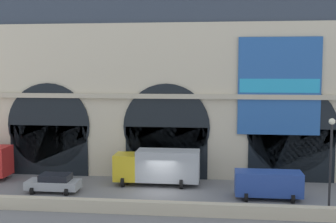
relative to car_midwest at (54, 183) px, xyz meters
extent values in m
plane|color=slate|center=(8.77, 0.73, -0.80)|extent=(200.00, 200.00, 0.00)
cube|color=beige|center=(8.77, -4.45, -0.34)|extent=(90.00, 0.70, 0.92)
cube|color=beige|center=(8.77, 8.66, 6.43)|extent=(47.83, 5.86, 14.45)
cube|color=#333D4C|center=(8.77, 8.96, 15.90)|extent=(47.83, 5.26, 4.49)
cube|color=black|center=(-2.62, 5.68, 1.62)|extent=(7.69, 0.20, 4.85)
cylinder|color=black|center=(-2.62, 5.68, 4.05)|extent=(8.09, 0.20, 8.09)
cube|color=black|center=(8.77, 5.68, 1.62)|extent=(7.69, 0.20, 4.85)
cylinder|color=black|center=(8.77, 5.68, 4.05)|extent=(8.09, 0.20, 8.09)
cube|color=black|center=(20.16, 5.68, 1.62)|extent=(7.69, 0.20, 4.85)
cylinder|color=black|center=(20.16, 5.68, 4.05)|extent=(8.09, 0.20, 8.09)
cube|color=#2659A5|center=(18.93, 5.56, 7.89)|extent=(7.29, 0.12, 8.73)
cube|color=#26A5D8|center=(18.93, 5.48, 7.95)|extent=(7.00, 0.04, 1.24)
cube|color=#C0B49A|center=(8.77, 5.58, 6.93)|extent=(47.83, 0.50, 0.44)
cube|color=#ADB2B7|center=(-0.06, 0.00, -0.15)|extent=(4.40, 1.80, 0.70)
cube|color=black|center=(0.16, 0.00, 0.47)|extent=(2.46, 1.62, 0.55)
cylinder|color=black|center=(-1.51, -0.81, -0.50)|extent=(0.28, 0.60, 0.60)
cylinder|color=black|center=(-1.51, 0.81, -0.50)|extent=(0.28, 0.60, 0.60)
cylinder|color=black|center=(1.39, -0.81, -0.50)|extent=(0.28, 0.60, 0.60)
cylinder|color=black|center=(1.39, 0.81, -0.50)|extent=(0.28, 0.60, 0.60)
cube|color=gold|center=(5.46, 3.26, 0.77)|extent=(2.00, 2.30, 2.30)
cube|color=#ADB2B7|center=(9.21, 3.26, 0.97)|extent=(5.50, 2.30, 2.70)
cylinder|color=black|center=(5.36, 2.22, -0.38)|extent=(0.28, 0.84, 0.84)
cylinder|color=black|center=(5.36, 4.29, -0.38)|extent=(0.28, 0.84, 0.84)
cylinder|color=black|center=(10.46, 2.22, -0.38)|extent=(0.28, 0.84, 0.84)
cylinder|color=black|center=(10.46, 4.29, -0.38)|extent=(0.28, 0.84, 0.84)
cube|color=#28479E|center=(17.52, 0.12, 0.47)|extent=(5.20, 2.00, 1.86)
cylinder|color=black|center=(15.75, -0.78, -0.46)|extent=(0.28, 0.68, 0.68)
cylinder|color=black|center=(15.75, 1.02, -0.46)|extent=(0.28, 0.68, 0.68)
cylinder|color=black|center=(19.28, -0.78, -0.46)|extent=(0.28, 0.68, 0.68)
cylinder|color=black|center=(19.28, 1.02, -0.46)|extent=(0.28, 0.68, 0.68)
cylinder|color=black|center=(21.23, -3.65, 2.45)|extent=(0.16, 0.16, 6.50)
sphere|color=#F2EDCC|center=(21.23, -3.65, 5.88)|extent=(0.44, 0.44, 0.44)
camera|label=1|loc=(13.42, -33.91, 9.45)|focal=46.26mm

